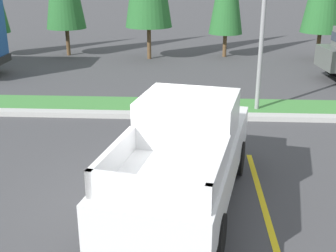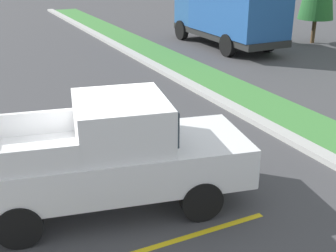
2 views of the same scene
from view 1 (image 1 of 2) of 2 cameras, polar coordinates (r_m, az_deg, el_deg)
name	(u,v)px [view 1 (image 1 of 2)]	position (r m, az deg, el deg)	size (l,w,h in m)	color
ground_plane	(157,198)	(8.85, -1.51, -9.46)	(120.00, 120.00, 0.00)	#424244
parking_line_near	(106,200)	(8.88, -8.09, -9.56)	(0.12, 4.80, 0.01)	yellow
parking_line_far	(263,205)	(8.83, 12.36, -10.01)	(0.12, 4.80, 0.01)	yellow
curb_strip	(170,115)	(13.40, 0.25, 1.40)	(56.00, 0.40, 0.15)	#B2B2AD
grass_median	(172,106)	(14.46, 0.48, 2.62)	(56.00, 1.80, 0.06)	#42843D
pickup_truck_main	(185,153)	(8.30, 2.27, -3.55)	(2.90, 5.49, 2.10)	black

